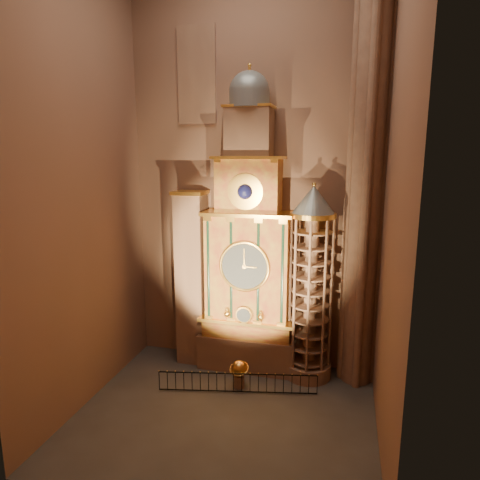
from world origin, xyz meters
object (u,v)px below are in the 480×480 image
(stair_turret, at_px, (311,286))
(iron_railing, at_px, (238,383))
(astronomical_clock, at_px, (249,256))
(celestial_globe, at_px, (239,372))
(portrait_tower, at_px, (192,278))

(stair_turret, bearing_deg, iron_railing, -141.30)
(astronomical_clock, distance_m, celestial_globe, 6.25)
(portrait_tower, bearing_deg, celestial_globe, -34.85)
(stair_turret, relative_size, iron_railing, 1.34)
(portrait_tower, distance_m, iron_railing, 6.50)
(astronomical_clock, relative_size, stair_turret, 1.55)
(portrait_tower, relative_size, stair_turret, 0.94)
(stair_turret, height_order, iron_railing, stair_turret)
(stair_turret, distance_m, celestial_globe, 5.95)
(astronomical_clock, distance_m, stair_turret, 3.78)
(iron_railing, bearing_deg, portrait_tower, 139.69)
(astronomical_clock, relative_size, portrait_tower, 1.64)
(astronomical_clock, height_order, celestial_globe, astronomical_clock)
(astronomical_clock, xyz_separation_m, celestial_globe, (0.05, -2.39, -5.78))
(stair_turret, distance_m, iron_railing, 6.38)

